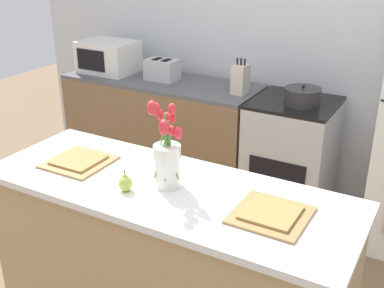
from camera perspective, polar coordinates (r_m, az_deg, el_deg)
name	(u,v)px	position (r m, az deg, el deg)	size (l,w,h in m)	color
back_wall	(304,30)	(3.88, 13.18, 13.03)	(5.20, 0.08, 2.70)	silver
kitchen_island	(168,267)	(2.51, -2.90, -14.41)	(1.80, 0.66, 0.93)	tan
back_counter	(162,130)	(4.20, -3.53, 1.63)	(1.68, 0.60, 0.91)	brown
stove_range	(290,158)	(3.74, 11.58, -1.63)	(0.60, 0.61, 0.91)	#B2B5B7
flower_vase	(167,157)	(2.19, -3.01, -1.51)	(0.16, 0.16, 0.43)	silver
pear_figurine	(125,183)	(2.21, -7.91, -4.57)	(0.07, 0.07, 0.11)	#9EBC47
plate_setting_left	(79,161)	(2.54, -13.26, -2.00)	(0.31, 0.31, 0.02)	olive
plate_setting_right	(271,214)	(2.04, 9.32, -8.20)	(0.31, 0.31, 0.02)	olive
toaster	(162,70)	(4.03, -3.57, 8.78)	(0.28, 0.18, 0.17)	#B7BABC
cooking_pot	(302,96)	(3.50, 12.96, 5.55)	(0.26, 0.26, 0.14)	#2D2D2D
microwave	(108,56)	(4.33, -9.90, 10.18)	(0.48, 0.37, 0.27)	white
knife_block	(240,79)	(3.67, 5.75, 7.65)	(0.10, 0.14, 0.27)	beige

